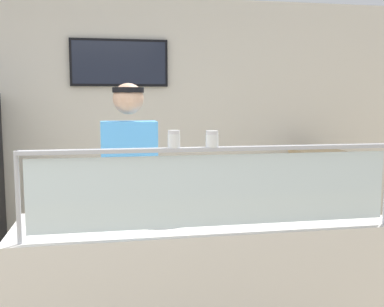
{
  "coord_description": "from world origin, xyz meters",
  "views": [
    {
      "loc": [
        0.53,
        -2.2,
        1.65
      ],
      "look_at": [
        1.01,
        0.37,
        1.34
      ],
      "focal_mm": 42.57,
      "sensor_mm": 36.0,
      "label": 1
    }
  ],
  "objects_px": {
    "pizza_tray": "(160,216)",
    "pepper_flake_shaker": "(212,140)",
    "pizza_box_stack": "(318,165)",
    "parmesan_shaker": "(174,140)",
    "worker_figure": "(131,192)",
    "pizza_server": "(157,213)"
  },
  "relations": [
    {
      "from": "parmesan_shaker",
      "to": "worker_figure",
      "type": "distance_m",
      "value": 1.0
    },
    {
      "from": "parmesan_shaker",
      "to": "pepper_flake_shaker",
      "type": "xyz_separation_m",
      "value": [
        0.2,
        0.0,
        -0.0
      ]
    },
    {
      "from": "pizza_box_stack",
      "to": "worker_figure",
      "type": "bearing_deg",
      "value": -148.54
    },
    {
      "from": "pizza_server",
      "to": "worker_figure",
      "type": "xyz_separation_m",
      "value": [
        -0.12,
        0.55,
        0.02
      ]
    },
    {
      "from": "pizza_server",
      "to": "pizza_box_stack",
      "type": "distance_m",
      "value": 2.59
    },
    {
      "from": "pizza_tray",
      "to": "worker_figure",
      "type": "height_order",
      "value": "worker_figure"
    },
    {
      "from": "pizza_tray",
      "to": "parmesan_shaker",
      "type": "relative_size",
      "value": 5.14
    },
    {
      "from": "pizza_tray",
      "to": "pepper_flake_shaker",
      "type": "relative_size",
      "value": 5.44
    },
    {
      "from": "parmesan_shaker",
      "to": "worker_figure",
      "type": "xyz_separation_m",
      "value": [
        -0.18,
        0.88,
        -0.44
      ]
    },
    {
      "from": "parmesan_shaker",
      "to": "pepper_flake_shaker",
      "type": "bearing_deg",
      "value": 0.0
    },
    {
      "from": "worker_figure",
      "to": "pizza_tray",
      "type": "bearing_deg",
      "value": -74.92
    },
    {
      "from": "pizza_tray",
      "to": "pizza_box_stack",
      "type": "height_order",
      "value": "pizza_box_stack"
    },
    {
      "from": "pizza_server",
      "to": "worker_figure",
      "type": "distance_m",
      "value": 0.57
    },
    {
      "from": "worker_figure",
      "to": "pepper_flake_shaker",
      "type": "bearing_deg",
      "value": -66.62
    },
    {
      "from": "pizza_tray",
      "to": "worker_figure",
      "type": "xyz_separation_m",
      "value": [
        -0.14,
        0.53,
        0.04
      ]
    },
    {
      "from": "pepper_flake_shaker",
      "to": "parmesan_shaker",
      "type": "bearing_deg",
      "value": 180.0
    },
    {
      "from": "parmesan_shaker",
      "to": "pepper_flake_shaker",
      "type": "distance_m",
      "value": 0.2
    },
    {
      "from": "pizza_tray",
      "to": "pepper_flake_shaker",
      "type": "bearing_deg",
      "value": -55.52
    },
    {
      "from": "pizza_tray",
      "to": "pepper_flake_shaker",
      "type": "height_order",
      "value": "pepper_flake_shaker"
    },
    {
      "from": "parmesan_shaker",
      "to": "pizza_server",
      "type": "bearing_deg",
      "value": 100.2
    },
    {
      "from": "pizza_tray",
      "to": "worker_figure",
      "type": "distance_m",
      "value": 0.55
    },
    {
      "from": "pizza_tray",
      "to": "pepper_flake_shaker",
      "type": "xyz_separation_m",
      "value": [
        0.23,
        -0.34,
        0.48
      ]
    }
  ]
}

